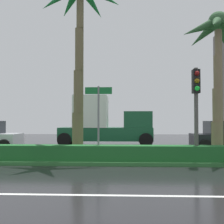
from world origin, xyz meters
The scene contains 9 objects.
ground_plane centered at (0.00, 9.00, -0.05)m, with size 90.00×42.00×0.10m, color black.
near_lane_divider_stripe centered at (0.00, 2.00, 0.00)m, with size 81.00×0.14×0.01m, color white.
median_strip centered at (0.00, 8.00, 0.07)m, with size 85.50×4.00×0.15m, color #2D6B33.
median_hedge centered at (0.00, 6.60, 0.45)m, with size 76.50×0.70×0.60m.
palm_tree_centre_left centered at (0.33, 7.99, 6.66)m, with size 3.87×3.86×8.38m.
palm_tree_centre centered at (6.77, 8.34, 5.33)m, with size 3.57×3.31×6.69m.
traffic_signal_median_right centered at (5.29, 6.67, 2.72)m, with size 0.28×0.43×3.73m.
street_name_sign centered at (1.35, 6.62, 2.08)m, with size 1.10×0.08×3.00m.
box_truck_lead centered at (1.05, 14.77, 1.55)m, with size 6.40×2.64×3.46m.
Camera 1 is at (2.39, -4.49, 1.77)m, focal length 44.05 mm.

